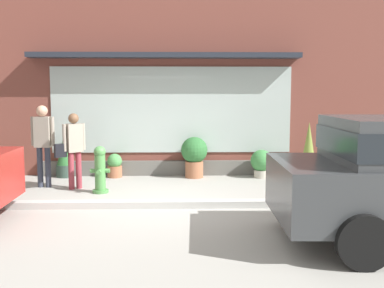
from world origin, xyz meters
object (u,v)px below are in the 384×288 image
(pedestrian_passerby, at_px, (43,139))
(potted_plant_trailing_edge, at_px, (2,166))
(potted_plant_window_left, at_px, (309,152))
(potted_plant_by_entrance, at_px, (65,156))
(potted_plant_near_hydrant, at_px, (194,154))
(potted_plant_low_front, at_px, (375,155))
(pedestrian_with_handbag, at_px, (73,145))
(fire_hydrant, at_px, (100,169))
(potted_plant_doorstep, at_px, (262,163))
(potted_plant_corner_tall, at_px, (115,166))

(pedestrian_passerby, relative_size, potted_plant_trailing_edge, 2.84)
(potted_plant_window_left, height_order, potted_plant_by_entrance, potted_plant_window_left)
(pedestrian_passerby, bearing_deg, potted_plant_by_entrance, -90.56)
(pedestrian_passerby, height_order, potted_plant_by_entrance, pedestrian_passerby)
(potted_plant_near_hydrant, bearing_deg, potted_plant_low_front, -3.54)
(pedestrian_passerby, relative_size, potted_plant_low_front, 1.47)
(potted_plant_window_left, relative_size, potted_plant_by_entrance, 1.29)
(pedestrian_with_handbag, relative_size, potted_plant_low_front, 1.34)
(potted_plant_low_front, distance_m, potted_plant_by_entrance, 7.40)
(potted_plant_window_left, bearing_deg, fire_hydrant, -164.26)
(potted_plant_near_hydrant, distance_m, potted_plant_doorstep, 1.62)
(potted_plant_corner_tall, relative_size, potted_plant_trailing_edge, 0.92)
(pedestrian_with_handbag, bearing_deg, pedestrian_passerby, -53.59)
(pedestrian_with_handbag, bearing_deg, potted_plant_low_front, 151.38)
(potted_plant_low_front, height_order, potted_plant_window_left, potted_plant_window_left)
(fire_hydrant, distance_m, potted_plant_trailing_edge, 2.80)
(potted_plant_low_front, xyz_separation_m, potted_plant_window_left, (-1.60, -0.05, 0.07))
(fire_hydrant, height_order, potted_plant_doorstep, fire_hydrant)
(potted_plant_doorstep, distance_m, potted_plant_trailing_edge, 6.06)
(potted_plant_trailing_edge, bearing_deg, fire_hydrant, -27.82)
(potted_plant_near_hydrant, relative_size, potted_plant_corner_tall, 1.71)
(potted_plant_low_front, distance_m, potted_plant_window_left, 1.60)
(potted_plant_doorstep, relative_size, potted_plant_trailing_edge, 1.08)
(potted_plant_by_entrance, bearing_deg, potted_plant_doorstep, -2.65)
(fire_hydrant, relative_size, pedestrian_with_handbag, 0.60)
(potted_plant_low_front, bearing_deg, pedestrian_with_handbag, -171.87)
(potted_plant_trailing_edge, bearing_deg, potted_plant_low_front, 0.31)
(fire_hydrant, relative_size, potted_plant_corner_tall, 1.67)
(potted_plant_trailing_edge, bearing_deg, pedestrian_with_handbag, -26.57)
(fire_hydrant, distance_m, potted_plant_window_left, 4.81)
(potted_plant_window_left, bearing_deg, pedestrian_passerby, -173.07)
(potted_plant_corner_tall, height_order, potted_plant_trailing_edge, potted_plant_trailing_edge)
(fire_hydrant, bearing_deg, potted_plant_doorstep, 23.62)
(pedestrian_with_handbag, xyz_separation_m, pedestrian_passerby, (-0.69, 0.21, 0.12))
(fire_hydrant, height_order, potted_plant_corner_tall, fire_hydrant)
(potted_plant_low_front, height_order, potted_plant_by_entrance, potted_plant_low_front)
(potted_plant_corner_tall, xyz_separation_m, potted_plant_doorstep, (3.53, -0.14, 0.08))
(pedestrian_with_handbag, xyz_separation_m, potted_plant_low_front, (6.84, 0.98, -0.35))
(potted_plant_near_hydrant, bearing_deg, potted_plant_by_entrance, 177.00)
(fire_hydrant, height_order, potted_plant_trailing_edge, fire_hydrant)
(potted_plant_window_left, distance_m, potted_plant_by_entrance, 5.81)
(pedestrian_passerby, xyz_separation_m, potted_plant_trailing_edge, (-1.17, 0.72, -0.71))
(potted_plant_low_front, bearing_deg, potted_plant_corner_tall, 176.78)
(pedestrian_passerby, bearing_deg, potted_plant_window_left, -166.70)
(pedestrian_passerby, relative_size, potted_plant_corner_tall, 3.08)
(pedestrian_with_handbag, height_order, potted_plant_near_hydrant, pedestrian_with_handbag)
(potted_plant_low_front, relative_size, potted_plant_corner_tall, 2.09)
(potted_plant_near_hydrant, bearing_deg, pedestrian_passerby, -162.42)
(potted_plant_doorstep, bearing_deg, pedestrian_passerby, -168.65)
(potted_plant_low_front, bearing_deg, potted_plant_window_left, -178.20)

